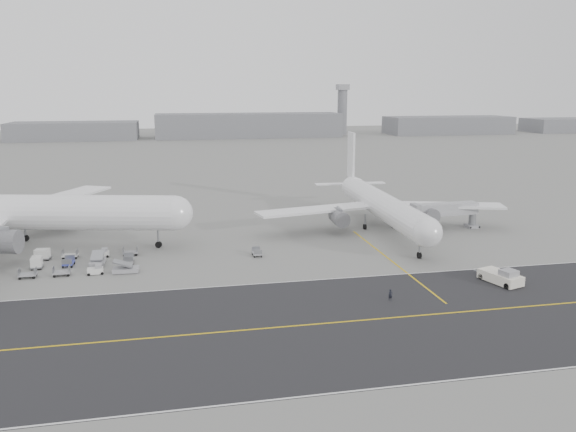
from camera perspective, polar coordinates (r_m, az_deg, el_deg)
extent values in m
plane|color=gray|center=(84.65, -7.66, -6.66)|extent=(700.00, 700.00, 0.00)
cube|color=#28282A|center=(68.48, -2.32, -11.34)|extent=(220.00, 32.00, 0.02)
cube|color=gold|center=(68.48, -2.33, -11.33)|extent=(220.00, 0.30, 0.01)
cube|color=silver|center=(83.01, -4.08, -6.95)|extent=(220.00, 0.25, 0.01)
cube|color=silver|center=(54.65, 0.46, -17.97)|extent=(220.00, 0.25, 0.01)
cube|color=gold|center=(95.77, 10.38, -4.44)|extent=(0.30, 40.00, 0.01)
cylinder|color=gray|center=(360.61, 5.53, 10.44)|extent=(6.00, 6.00, 28.00)
cube|color=#9B9BA0|center=(360.34, 5.58, 12.90)|extent=(7.00, 7.00, 3.50)
cylinder|color=white|center=(111.28, -25.30, 0.36)|extent=(55.06, 18.59, 6.31)
sphere|color=white|center=(101.84, -11.35, 0.30)|extent=(6.19, 6.19, 6.19)
cube|color=white|center=(126.69, -22.49, 1.63)|extent=(19.72, 29.96, 0.45)
cylinder|color=slate|center=(121.24, -22.25, 0.43)|extent=(7.42, 5.33, 3.91)
cylinder|color=black|center=(104.03, -13.01, -2.85)|extent=(1.27, 0.76, 1.19)
cylinder|color=black|center=(110.25, -26.82, -3.04)|extent=(1.27, 0.76, 1.19)
cylinder|color=black|center=(116.72, -25.09, -2.05)|extent=(1.27, 0.76, 1.19)
cylinder|color=gray|center=(103.61, -13.06, -1.97)|extent=(0.36, 0.36, 3.31)
cylinder|color=white|center=(114.21, 9.58, 1.07)|extent=(6.63, 44.62, 5.10)
sphere|color=white|center=(94.01, 13.96, -1.64)|extent=(5.00, 5.00, 5.00)
cone|color=white|center=(136.01, 6.41, 3.19)|extent=(4.88, 8.83, 4.59)
cube|color=white|center=(135.55, 6.43, 6.17)|extent=(0.67, 4.90, 10.85)
cube|color=white|center=(135.62, 4.50, 3.26)|extent=(8.21, 2.72, 0.25)
cube|color=white|center=(138.03, 8.11, 3.34)|extent=(8.21, 2.72, 0.25)
cube|color=white|center=(111.77, 2.87, 0.65)|extent=(25.00, 10.39, 0.45)
cube|color=white|center=(120.31, 15.46, 1.06)|extent=(24.95, 11.93, 0.45)
cylinder|color=slate|center=(110.95, 5.22, -0.15)|extent=(3.35, 5.53, 3.16)
cylinder|color=slate|center=(116.92, 14.00, 0.18)|extent=(3.35, 5.53, 3.16)
cylinder|color=black|center=(97.63, 13.19, -3.91)|extent=(0.54, 1.12, 1.10)
cylinder|color=black|center=(115.79, 7.81, -1.08)|extent=(0.54, 1.12, 1.10)
cylinder|color=black|center=(117.72, 10.65, -0.95)|extent=(0.54, 1.12, 1.10)
cylinder|color=gray|center=(97.27, 13.23, -3.16)|extent=(0.36, 0.36, 2.68)
cube|color=white|center=(89.03, 20.77, -5.84)|extent=(4.69, 6.85, 1.41)
cube|color=#9B9BA0|center=(87.86, 21.51, -5.42)|extent=(2.70, 2.57, 0.91)
cylinder|color=gray|center=(91.53, 18.95, -5.43)|extent=(0.91, 2.55, 0.16)
cylinder|color=black|center=(86.73, 21.37, -6.66)|extent=(0.65, 0.98, 0.91)
cylinder|color=black|center=(88.67, 22.48, -6.33)|extent=(0.65, 0.98, 0.91)
cylinder|color=black|center=(89.72, 19.03, -5.83)|extent=(0.65, 0.98, 0.91)
cylinder|color=black|center=(91.60, 20.16, -5.54)|extent=(0.65, 0.98, 0.91)
cylinder|color=gray|center=(122.10, 18.22, -0.27)|extent=(1.48, 1.48, 3.69)
cube|color=#9B9BA0|center=(122.43, 18.17, -0.96)|extent=(2.54, 2.54, 0.65)
cube|color=#AEAEB3|center=(118.24, 15.67, 0.68)|extent=(13.97, 3.40, 2.40)
cube|color=#9B9BA0|center=(115.04, 12.81, 0.52)|extent=(1.28, 3.01, 2.77)
cylinder|color=black|center=(123.82, 18.31, -0.84)|extent=(0.31, 0.57, 0.55)
imported|color=black|center=(77.86, 10.37, -7.89)|extent=(0.58, 0.38, 1.59)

